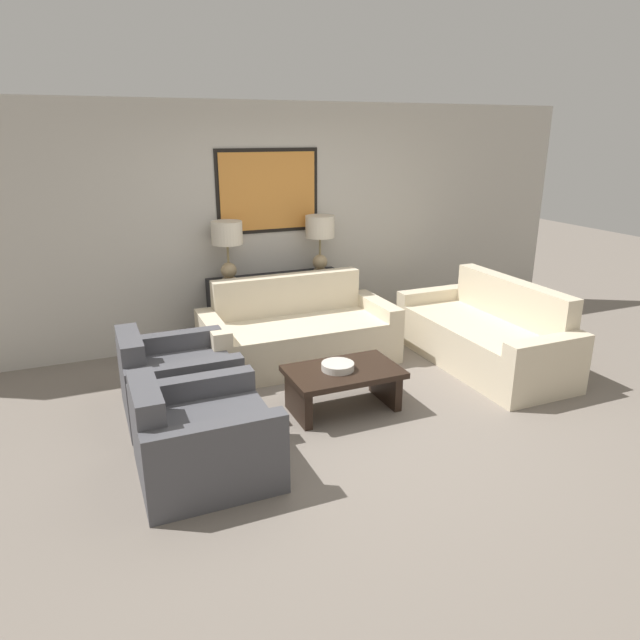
# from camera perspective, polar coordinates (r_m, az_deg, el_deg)

# --- Properties ---
(ground_plane) EXTENTS (20.00, 20.00, 0.00)m
(ground_plane) POSITION_cam_1_polar(r_m,az_deg,el_deg) (4.96, 3.61, -9.72)
(ground_plane) COLOR slate
(back_wall) EXTENTS (7.95, 0.12, 2.65)m
(back_wall) POSITION_cam_1_polar(r_m,az_deg,el_deg) (6.61, -5.27, 9.57)
(back_wall) COLOR beige
(back_wall) RESTS_ON ground_plane
(console_table) EXTENTS (1.54, 0.36, 0.78)m
(console_table) POSITION_cam_1_polar(r_m,az_deg,el_deg) (6.58, -4.34, 1.14)
(console_table) COLOR black
(console_table) RESTS_ON ground_plane
(table_lamp_left) EXTENTS (0.33, 0.33, 0.65)m
(table_lamp_left) POSITION_cam_1_polar(r_m,az_deg,el_deg) (6.24, -9.26, 7.93)
(table_lamp_left) COLOR tan
(table_lamp_left) RESTS_ON console_table
(table_lamp_right) EXTENTS (0.33, 0.33, 0.65)m
(table_lamp_right) POSITION_cam_1_polar(r_m,az_deg,el_deg) (6.57, -0.00, 8.69)
(table_lamp_right) COLOR tan
(table_lamp_right) RESTS_ON console_table
(couch_by_back_wall) EXTENTS (1.99, 0.89, 0.87)m
(couch_by_back_wall) POSITION_cam_1_polar(r_m,az_deg,el_deg) (6.00, -2.21, -1.49)
(couch_by_back_wall) COLOR beige
(couch_by_back_wall) RESTS_ON ground_plane
(couch_by_side) EXTENTS (0.89, 1.99, 0.87)m
(couch_by_side) POSITION_cam_1_polar(r_m,az_deg,el_deg) (6.19, 16.18, -1.63)
(couch_by_side) COLOR beige
(couch_by_side) RESTS_ON ground_plane
(coffee_table) EXTENTS (0.97, 0.61, 0.38)m
(coffee_table) POSITION_cam_1_polar(r_m,az_deg,el_deg) (4.98, 2.34, -6.06)
(coffee_table) COLOR black
(coffee_table) RESTS_ON ground_plane
(decorative_bowl) EXTENTS (0.28, 0.28, 0.06)m
(decorative_bowl) POSITION_cam_1_polar(r_m,az_deg,el_deg) (4.92, 1.79, -4.66)
(decorative_bowl) COLOR beige
(decorative_bowl) RESTS_ON coffee_table
(armchair_near_back_wall) EXTENTS (0.93, 0.90, 0.76)m
(armchair_near_back_wall) POSITION_cam_1_polar(r_m,az_deg,el_deg) (5.10, -14.20, -6.04)
(armchair_near_back_wall) COLOR #4C4C51
(armchair_near_back_wall) RESTS_ON ground_plane
(armchair_near_camera) EXTENTS (0.93, 0.90, 0.76)m
(armchair_near_camera) POSITION_cam_1_polar(r_m,az_deg,el_deg) (4.16, -11.77, -11.68)
(armchair_near_camera) COLOR #4C4C51
(armchair_near_camera) RESTS_ON ground_plane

